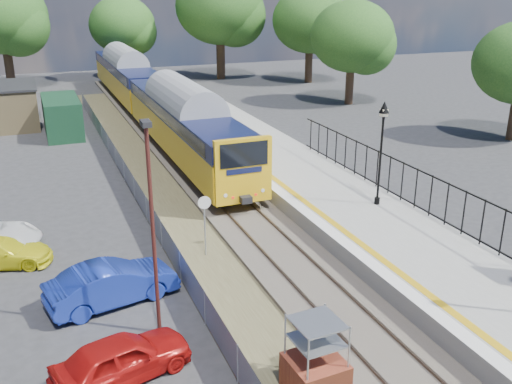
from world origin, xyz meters
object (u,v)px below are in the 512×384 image
car_red (122,358)px  car_blue (112,283)px  train (149,93)px  carpark_lamp (152,218)px  victorian_lamp_north (383,129)px  speed_sign (205,217)px  car_yellow (1,252)px  brick_plinth (316,360)px

car_red → car_blue: 4.11m
train → carpark_lamp: 28.63m
victorian_lamp_north → carpark_lamp: (-10.93, -4.90, -0.48)m
train → car_blue: 26.61m
carpark_lamp → car_blue: 4.01m
speed_sign → car_yellow: (-7.41, 2.16, -1.16)m
train → car_yellow: train is taller
train → brick_plinth: train is taller
train → car_red: train is taller
carpark_lamp → car_yellow: carpark_lamp is taller
carpark_lamp → speed_sign: bearing=57.4°
car_red → carpark_lamp: bearing=-53.9°
car_red → car_yellow: bearing=5.0°
carpark_lamp → car_red: size_ratio=1.76×
train → car_yellow: 23.78m
victorian_lamp_north → brick_plinth: victorian_lamp_north is taller
car_red → car_yellow: 8.97m
car_yellow → car_red: bearing=-143.8°
train → brick_plinth: 32.43m
victorian_lamp_north → carpark_lamp: size_ratio=0.69×
car_yellow → carpark_lamp: bearing=-129.9°
car_red → victorian_lamp_north: bearing=-77.3°
speed_sign → train: bearing=88.7°
speed_sign → car_red: 7.61m
victorian_lamp_north → brick_plinth: size_ratio=2.06×
carpark_lamp → car_yellow: (-4.56, 6.62, -3.28)m
brick_plinth → speed_sign: speed_sign is taller
speed_sign → carpark_lamp: bearing=-117.2°
car_blue → car_red: bearing=162.8°
carpark_lamp → train: bearing=78.6°
train → car_yellow: (-10.20, -21.41, -1.80)m
train → victorian_lamp_north: bearing=-77.1°
speed_sign → carpark_lamp: carpark_lamp is taller
speed_sign → carpark_lamp: 5.70m
car_blue → carpark_lamp: bearing=-168.2°
car_yellow → speed_sign: bearing=-90.7°
car_red → car_yellow: (-3.17, 8.39, -0.11)m
brick_plinth → car_yellow: brick_plinth is taller
speed_sign → car_yellow: speed_sign is taller
brick_plinth → speed_sign: bearing=91.8°
car_yellow → victorian_lamp_north: bearing=-80.9°
carpark_lamp → car_red: bearing=-128.1°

